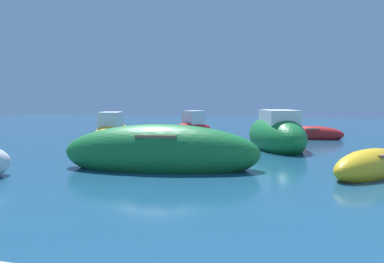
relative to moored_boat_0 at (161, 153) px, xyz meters
name	(u,v)px	position (x,y,z in m)	size (l,w,h in m)	color
moored_boat_0	(161,153)	(0.00, 0.00, 0.00)	(5.97, 2.77, 1.68)	#197233
moored_boat_1	(276,135)	(2.85, 5.80, 0.08)	(3.57, 5.09, 1.99)	#197233
moored_boat_3	(191,129)	(-2.12, 10.16, -0.08)	(2.25, 3.86, 1.62)	#B21E1E
moored_boat_7	(113,137)	(-3.89, 4.39, -0.04)	(2.34, 4.12, 1.79)	gold
moored_boat_8	(371,166)	(5.69, 0.55, -0.21)	(2.64, 3.15, 0.93)	gold
moored_boat_10	(312,134)	(4.32, 10.28, -0.22)	(3.14, 1.12, 0.86)	#B21E1E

